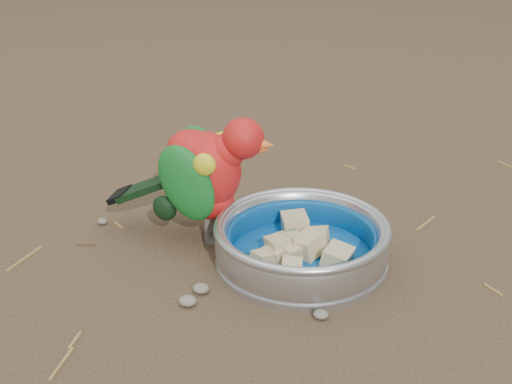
% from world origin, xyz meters
% --- Properties ---
extents(ground, '(60.00, 60.00, 0.00)m').
position_xyz_m(ground, '(0.00, 0.00, 0.00)').
color(ground, '#463424').
extents(food_bowl, '(0.23, 0.23, 0.02)m').
position_xyz_m(food_bowl, '(0.10, 0.03, 0.01)').
color(food_bowl, '#B2B2BA').
rests_on(food_bowl, ground).
extents(bowl_wall, '(0.23, 0.23, 0.04)m').
position_xyz_m(bowl_wall, '(0.10, 0.03, 0.04)').
color(bowl_wall, '#B2B2BA').
rests_on(bowl_wall, food_bowl).
extents(fruit_wedges, '(0.14, 0.14, 0.03)m').
position_xyz_m(fruit_wedges, '(0.10, 0.03, 0.03)').
color(fruit_wedges, tan).
rests_on(fruit_wedges, food_bowl).
extents(lory_parrot, '(0.22, 0.10, 0.18)m').
position_xyz_m(lory_parrot, '(-0.04, 0.07, 0.09)').
color(lory_parrot, red).
rests_on(lory_parrot, ground).
extents(ground_debris, '(0.90, 0.80, 0.01)m').
position_xyz_m(ground_debris, '(-0.03, 0.06, 0.00)').
color(ground_debris, olive).
rests_on(ground_debris, ground).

